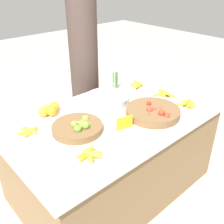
# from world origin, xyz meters

# --- Properties ---
(ground_plane) EXTENTS (12.00, 12.00, 0.00)m
(ground_plane) POSITION_xyz_m (0.00, 0.00, 0.00)
(ground_plane) COLOR #ADA599
(market_table) EXTENTS (1.62, 1.01, 0.69)m
(market_table) POSITION_xyz_m (0.00, 0.00, 0.35)
(market_table) COLOR olive
(market_table) RESTS_ON ground_plane
(lime_bowl) EXTENTS (0.36, 0.36, 0.10)m
(lime_bowl) POSITION_xyz_m (-0.30, 0.02, 0.72)
(lime_bowl) COLOR brown
(lime_bowl) RESTS_ON market_table
(tomato_basket) EXTENTS (0.42, 0.42, 0.09)m
(tomato_basket) POSITION_xyz_m (0.26, -0.19, 0.73)
(tomato_basket) COLOR brown
(tomato_basket) RESTS_ON market_table
(orange_pile) EXTENTS (0.19, 0.14, 0.08)m
(orange_pile) POSITION_xyz_m (-0.33, 0.37, 0.73)
(orange_pile) COLOR orange
(orange_pile) RESTS_ON market_table
(metal_bowl) EXTENTS (0.36, 0.36, 0.06)m
(metal_bowl) POSITION_xyz_m (0.14, 0.22, 0.73)
(metal_bowl) COLOR silver
(metal_bowl) RESTS_ON market_table
(price_sign) EXTENTS (0.13, 0.04, 0.10)m
(price_sign) POSITION_xyz_m (-0.04, -0.18, 0.74)
(price_sign) COLOR orange
(price_sign) RESTS_ON market_table
(veg_bundle) EXTENTS (0.05, 0.06, 0.16)m
(veg_bundle) POSITION_xyz_m (0.40, 0.39, 0.77)
(veg_bundle) COLOR #428438
(veg_bundle) RESTS_ON market_table
(banana_bunch_front_right) EXTENTS (0.17, 0.16, 0.06)m
(banana_bunch_front_right) POSITION_xyz_m (-0.42, -0.26, 0.72)
(banana_bunch_front_right) COLOR yellow
(banana_bunch_front_right) RESTS_ON market_table
(banana_bunch_back_center) EXTENTS (0.15, 0.17, 0.06)m
(banana_bunch_back_center) POSITION_xyz_m (0.60, -0.28, 0.72)
(banana_bunch_back_center) COLOR yellow
(banana_bunch_back_center) RESTS_ON market_table
(banana_bunch_middle_left) EXTENTS (0.17, 0.16, 0.03)m
(banana_bunch_middle_left) POSITION_xyz_m (-0.57, 0.23, 0.71)
(banana_bunch_middle_left) COLOR yellow
(banana_bunch_middle_left) RESTS_ON market_table
(banana_bunch_front_center) EXTENTS (0.17, 0.17, 0.06)m
(banana_bunch_front_center) POSITION_xyz_m (0.57, 0.28, 0.72)
(banana_bunch_front_center) COLOR yellow
(banana_bunch_front_center) RESTS_ON market_table
(banana_bunch_middle_right) EXTENTS (0.15, 0.17, 0.06)m
(banana_bunch_middle_right) POSITION_xyz_m (0.61, -0.02, 0.72)
(banana_bunch_middle_right) COLOR yellow
(banana_bunch_middle_right) RESTS_ON market_table
(vendor_person) EXTENTS (0.29, 0.29, 1.63)m
(vendor_person) POSITION_xyz_m (0.36, 0.82, 0.76)
(vendor_person) COLOR #473833
(vendor_person) RESTS_ON ground_plane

